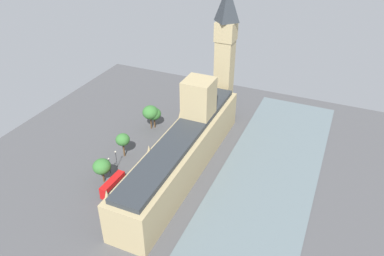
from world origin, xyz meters
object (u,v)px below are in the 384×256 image
(parliament_building, at_px, (185,147))
(plane_tree_kerbside, at_px, (154,114))
(car_blue_opposite_hall, at_px, (180,126))
(plane_tree_midblock, at_px, (102,167))
(clock_tower, at_px, (225,52))
(car_white_corner, at_px, (150,161))
(street_lamp_slot_10, at_px, (116,156))
(pedestrian_leading, at_px, (158,164))
(street_lamp_trailing, at_px, (109,163))
(plane_tree_near_tower, at_px, (123,140))
(double_decker_bus_under_trees, at_px, (113,185))
(plane_tree_far_end, at_px, (150,112))
(car_black_by_river_gate, at_px, (158,146))

(parliament_building, distance_m, plane_tree_kerbside, 29.56)
(car_blue_opposite_hall, bearing_deg, plane_tree_midblock, 83.44)
(clock_tower, xyz_separation_m, car_white_corner, (11.88, 43.03, -27.66))
(car_blue_opposite_hall, distance_m, street_lamp_slot_10, 34.01)
(car_white_corner, xyz_separation_m, plane_tree_midblock, (9.15, 14.71, 5.35))
(pedestrian_leading, bearing_deg, street_lamp_trailing, 79.71)
(plane_tree_midblock, bearing_deg, plane_tree_near_tower, -84.30)
(car_blue_opposite_hall, bearing_deg, plane_tree_near_tower, 73.98)
(car_white_corner, bearing_deg, plane_tree_midblock, -120.03)
(double_decker_bus_under_trees, height_order, plane_tree_near_tower, plane_tree_near_tower)
(plane_tree_kerbside, height_order, street_lamp_trailing, plane_tree_kerbside)
(plane_tree_kerbside, height_order, plane_tree_far_end, plane_tree_far_end)
(car_white_corner, height_order, pedestrian_leading, car_white_corner)
(car_blue_opposite_hall, xyz_separation_m, plane_tree_midblock, (8.71, 40.94, 5.35))
(car_black_by_river_gate, bearing_deg, car_white_corner, -77.24)
(parliament_building, bearing_deg, clock_tower, -89.01)
(car_black_by_river_gate, height_order, plane_tree_far_end, plane_tree_far_end)
(plane_tree_far_end, bearing_deg, street_lamp_slot_10, 93.12)
(car_black_by_river_gate, bearing_deg, plane_tree_far_end, 132.28)
(plane_tree_midblock, height_order, street_lamp_trailing, plane_tree_midblock)
(plane_tree_far_end, bearing_deg, double_decker_bus_under_trees, 100.93)
(car_blue_opposite_hall, xyz_separation_m, car_white_corner, (-0.45, 26.23, -0.00))
(double_decker_bus_under_trees, distance_m, plane_tree_near_tower, 19.76)
(pedestrian_leading, xyz_separation_m, plane_tree_midblock, (12.39, 15.07, 5.56))
(clock_tower, distance_m, street_lamp_slot_10, 58.82)
(plane_tree_far_end, bearing_deg, clock_tower, -136.18)
(plane_tree_near_tower, distance_m, plane_tree_kerbside, 22.04)
(clock_tower, xyz_separation_m, double_decker_bus_under_trees, (15.35, 60.60, -25.91))
(plane_tree_near_tower, height_order, plane_tree_far_end, plane_tree_far_end)
(clock_tower, bearing_deg, car_black_by_river_gate, 67.47)
(car_black_by_river_gate, relative_size, plane_tree_midblock, 0.55)
(clock_tower, xyz_separation_m, plane_tree_midblock, (21.04, 57.73, -22.31))
(pedestrian_leading, height_order, plane_tree_far_end, plane_tree_far_end)
(street_lamp_slot_10, bearing_deg, parliament_building, -156.31)
(clock_tower, height_order, plane_tree_kerbside, clock_tower)
(street_lamp_trailing, bearing_deg, pedestrian_leading, -140.94)
(car_white_corner, height_order, plane_tree_near_tower, plane_tree_near_tower)
(car_blue_opposite_hall, bearing_deg, pedestrian_leading, 103.55)
(plane_tree_far_end, distance_m, street_lamp_slot_10, 27.64)
(plane_tree_midblock, relative_size, street_lamp_trailing, 1.37)
(street_lamp_slot_10, bearing_deg, car_blue_opposite_hall, -105.44)
(car_black_by_river_gate, bearing_deg, parliament_building, -22.50)
(car_white_corner, xyz_separation_m, street_lamp_slot_10, (9.44, 6.34, 3.85))
(plane_tree_far_end, bearing_deg, plane_tree_near_tower, 90.80)
(car_black_by_river_gate, height_order, street_lamp_trailing, street_lamp_trailing)
(car_black_by_river_gate, distance_m, double_decker_bus_under_trees, 27.74)
(street_lamp_trailing, bearing_deg, parliament_building, -148.87)
(car_blue_opposite_hall, relative_size, car_white_corner, 1.14)
(clock_tower, relative_size, car_black_by_river_gate, 11.42)
(car_blue_opposite_hall, distance_m, car_black_by_river_gate, 16.22)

